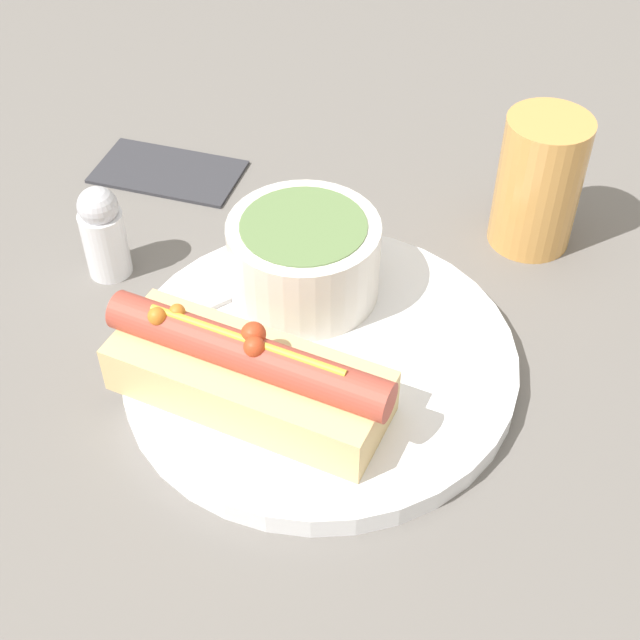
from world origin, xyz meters
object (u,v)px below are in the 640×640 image
object	(u,v)px
spoon	(255,284)
drinking_glass	(539,182)
salt_shaker	(103,232)
soup_bowl	(304,255)
hot_dog	(246,371)

from	to	relation	value
spoon	drinking_glass	distance (m)	0.23
salt_shaker	spoon	bearing A→B (deg)	28.87
soup_bowl	salt_shaker	xyz separation A→B (m)	(-0.13, -0.08, -0.01)
spoon	salt_shaker	distance (m)	0.12
drinking_glass	salt_shaker	bearing A→B (deg)	-125.76
hot_dog	spoon	distance (m)	0.11
drinking_glass	salt_shaker	distance (m)	0.33
spoon	drinking_glass	xyz separation A→B (m)	(0.09, 0.21, 0.03)
spoon	salt_shaker	size ratio (longest dim) A/B	2.10
hot_dog	soup_bowl	xyz separation A→B (m)	(-0.05, 0.09, 0.01)
spoon	salt_shaker	xyz separation A→B (m)	(-0.10, -0.06, 0.02)
soup_bowl	spoon	world-z (taller)	soup_bowl
spoon	drinking_glass	size ratio (longest dim) A/B	1.48
hot_dog	soup_bowl	bearing A→B (deg)	95.83
hot_dog	soup_bowl	size ratio (longest dim) A/B	1.77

